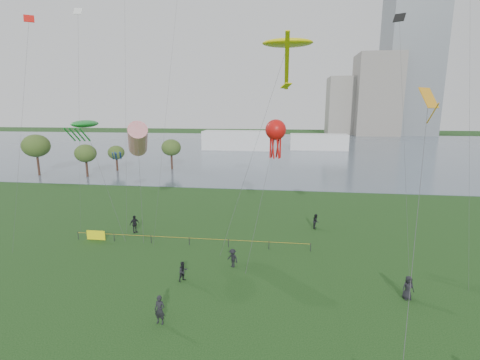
# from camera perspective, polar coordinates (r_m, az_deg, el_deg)

# --- Properties ---
(ground_plane) EXTENTS (400.00, 400.00, 0.00)m
(ground_plane) POSITION_cam_1_polar(r_m,az_deg,el_deg) (21.70, -3.87, -27.08)
(ground_plane) COLOR black
(lake) EXTENTS (400.00, 120.00, 0.08)m
(lake) POSITION_cam_1_polar(r_m,az_deg,el_deg) (117.35, 5.76, 5.22)
(lake) COLOR slate
(lake) RESTS_ON ground_plane
(tower) EXTENTS (24.00, 24.00, 120.00)m
(tower) POSITION_cam_1_polar(r_m,az_deg,el_deg) (199.03, 26.88, 24.22)
(tower) COLOR slate
(tower) RESTS_ON ground_plane
(building_mid) EXTENTS (20.00, 20.00, 38.00)m
(building_mid) POSITION_cam_1_polar(r_m,az_deg,el_deg) (183.57, 21.44, 12.82)
(building_mid) COLOR gray
(building_mid) RESTS_ON ground_plane
(building_low) EXTENTS (16.00, 18.00, 28.00)m
(building_low) POSITION_cam_1_polar(r_m,az_deg,el_deg) (186.69, 16.63, 11.57)
(building_low) COLOR gray
(building_low) RESTS_ON ground_plane
(pavilion_left) EXTENTS (22.00, 8.00, 6.00)m
(pavilion_left) POSITION_cam_1_polar(r_m,az_deg,el_deg) (113.07, -0.41, 6.54)
(pavilion_left) COLOR silver
(pavilion_left) RESTS_ON ground_plane
(pavilion_right) EXTENTS (18.00, 7.00, 5.00)m
(pavilion_right) POSITION_cam_1_polar(r_m,az_deg,el_deg) (115.52, 12.75, 6.12)
(pavilion_right) COLOR silver
(pavilion_right) RESTS_ON ground_plane
(trees) EXTENTS (29.13, 15.12, 8.26)m
(trees) POSITION_cam_1_polar(r_m,az_deg,el_deg) (77.85, -23.44, 4.73)
(trees) COLOR #362118
(trees) RESTS_ON ground_plane
(fence) EXTENTS (24.07, 0.07, 1.05)m
(fence) POSITION_cam_1_polar(r_m,az_deg,el_deg) (37.80, -17.40, -8.90)
(fence) COLOR black
(fence) RESTS_ON ground_plane
(spectator_a) EXTENTS (0.97, 1.00, 1.62)m
(spectator_a) POSITION_cam_1_polar(r_m,az_deg,el_deg) (28.94, -9.31, -14.57)
(spectator_a) COLOR black
(spectator_a) RESTS_ON ground_plane
(spectator_b) EXTENTS (1.23, 1.10, 1.65)m
(spectator_b) POSITION_cam_1_polar(r_m,az_deg,el_deg) (30.79, -1.22, -12.68)
(spectator_b) COLOR black
(spectator_b) RESTS_ON ground_plane
(spectator_c) EXTENTS (1.04, 1.22, 1.96)m
(spectator_c) POSITION_cam_1_polar(r_m,az_deg,el_deg) (40.27, -16.93, -6.93)
(spectator_c) COLOR black
(spectator_c) RESTS_ON ground_plane
(spectator_d) EXTENTS (0.97, 0.75, 1.76)m
(spectator_d) POSITION_cam_1_polar(r_m,az_deg,el_deg) (28.85, 25.86, -15.62)
(spectator_d) COLOR black
(spectator_d) RESTS_ON ground_plane
(spectator_f) EXTENTS (0.75, 0.55, 1.91)m
(spectator_f) POSITION_cam_1_polar(r_m,az_deg,el_deg) (24.19, -13.04, -20.05)
(spectator_f) COLOR black
(spectator_f) RESTS_ON ground_plane
(spectator_g) EXTENTS (0.77, 0.92, 1.70)m
(spectator_g) POSITION_cam_1_polar(r_m,az_deg,el_deg) (40.80, 12.34, -6.63)
(spectator_g) COLOR black
(spectator_g) RESTS_ON ground_plane
(kite_stingray) EXTENTS (8.24, 10.04, 20.16)m
(kite_stingray) POSITION_cam_1_polar(r_m,az_deg,el_deg) (36.67, 7.80, 21.31)
(kite_stingray) COLOR #3F3F42
(kite_windsock) EXTENTS (4.35, 5.29, 12.32)m
(kite_windsock) POSITION_cam_1_polar(r_m,az_deg,el_deg) (37.86, -16.43, 6.42)
(kite_windsock) COLOR #3F3F42
(kite_creature) EXTENTS (5.88, 4.43, 12.27)m
(kite_creature) POSITION_cam_1_polar(r_m,az_deg,el_deg) (40.29, -24.13, 8.35)
(kite_creature) COLOR #3F3F42
(kite_octopus) EXTENTS (3.07, 10.01, 12.42)m
(kite_octopus) POSITION_cam_1_polar(r_m,az_deg,el_deg) (35.64, 5.87, 8.06)
(kite_octopus) COLOR #3F3F42
(kite_delta) EXTENTS (5.93, 14.94, 14.91)m
(kite_delta) POSITION_cam_1_polar(r_m,az_deg,el_deg) (25.97, 28.50, 10.28)
(kite_delta) COLOR #3F3F42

